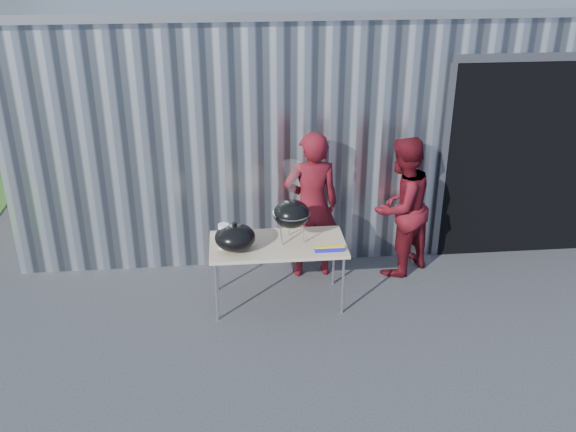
{
  "coord_description": "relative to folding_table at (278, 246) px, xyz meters",
  "views": [
    {
      "loc": [
        -0.57,
        -5.52,
        4.0
      ],
      "look_at": [
        0.05,
        0.81,
        1.05
      ],
      "focal_mm": 40.0,
      "sensor_mm": 36.0,
      "label": 1
    }
  ],
  "objects": [
    {
      "name": "building",
      "position": [
        0.98,
        3.82,
        0.83
      ],
      "size": [
        8.2,
        6.2,
        3.1
      ],
      "color": "silver",
      "rests_on": "ground"
    },
    {
      "name": "folding_table",
      "position": [
        0.0,
        0.0,
        0.0
      ],
      "size": [
        1.5,
        0.75,
        0.75
      ],
      "color": "tan",
      "rests_on": "ground"
    },
    {
      "name": "ground",
      "position": [
        0.07,
        -0.76,
        -0.71
      ],
      "size": [
        80.0,
        80.0,
        0.0
      ],
      "primitive_type": "plane",
      "color": "#333335"
    },
    {
      "name": "foil_box",
      "position": [
        0.54,
        -0.25,
        0.07
      ],
      "size": [
        0.32,
        0.05,
        0.06
      ],
      "color": "#1D18A0",
      "rests_on": "folding_table"
    },
    {
      "name": "person_cook",
      "position": [
        0.45,
        0.61,
        0.2
      ],
      "size": [
        0.69,
        0.48,
        1.82
      ],
      "primitive_type": "imported",
      "rotation": [
        0.0,
        0.0,
        3.21
      ],
      "color": "#570E16",
      "rests_on": "ground"
    },
    {
      "name": "person_bystander",
      "position": [
        1.53,
        0.57,
        0.16
      ],
      "size": [
        1.07,
        1.02,
        1.73
      ],
      "primitive_type": "imported",
      "rotation": [
        0.0,
        0.0,
        3.76
      ],
      "color": "#570E16",
      "rests_on": "ground"
    },
    {
      "name": "kettle_grill",
      "position": [
        0.16,
        0.04,
        0.46
      ],
      "size": [
        0.41,
        0.41,
        0.93
      ],
      "color": "black",
      "rests_on": "folding_table"
    },
    {
      "name": "paper_towels",
      "position": [
        -0.58,
        -0.05,
        0.18
      ],
      "size": [
        0.12,
        0.12,
        0.28
      ],
      "primitive_type": "cylinder",
      "color": "white",
      "rests_on": "folding_table"
    },
    {
      "name": "grill_lid",
      "position": [
        -0.47,
        -0.1,
        0.18
      ],
      "size": [
        0.44,
        0.44,
        0.32
      ],
      "color": "black",
      "rests_on": "folding_table"
    },
    {
      "name": "white_tub",
      "position": [
        -0.55,
        0.22,
        0.09
      ],
      "size": [
        0.2,
        0.15,
        0.1
      ],
      "primitive_type": "cube",
      "color": "white",
      "rests_on": "folding_table"
    }
  ]
}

